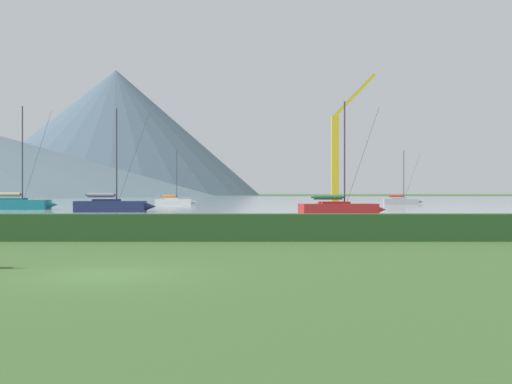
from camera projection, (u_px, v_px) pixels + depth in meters
ground_plane at (103, 275)px, 15.81m from camera, size 1000.00×1000.00×0.00m
harbor_water at (239, 200)px, 152.81m from camera, size 320.00×246.00×0.00m
hedge_line at (166, 227)px, 26.81m from camera, size 80.00×1.20×1.18m
sailboat_slip_1 at (111, 205)px, 64.80m from camera, size 8.58×2.83×11.06m
sailboat_slip_2 at (339, 208)px, 54.35m from camera, size 8.09×3.40×10.25m
sailboat_slip_3 at (17, 203)px, 73.42m from camera, size 8.67×2.60×12.52m
sailboat_slip_4 at (401, 201)px, 103.97m from camera, size 6.82×2.40×9.21m
sailboat_slip_5 at (173, 201)px, 99.77m from camera, size 6.86×2.17×8.97m
dock_crane at (336, 169)px, 69.21m from camera, size 5.64×2.00×15.66m
distant_hill_central_peak at (115, 132)px, 384.23m from camera, size 182.70×182.70×79.32m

